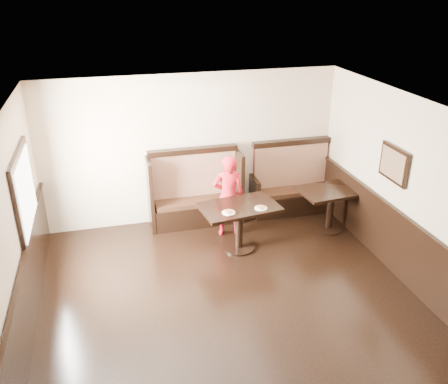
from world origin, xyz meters
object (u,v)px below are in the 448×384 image
object	(u,v)px
table_main	(239,216)
table_neighbor	(331,199)
booth_neighbor	(291,188)
booth_main	(195,196)
child	(228,196)

from	to	relation	value
table_main	table_neighbor	size ratio (longest dim) A/B	1.13
table_main	booth_neighbor	bearing A→B (deg)	31.60
booth_main	table_neighbor	size ratio (longest dim) A/B	1.42
booth_main	table_neighbor	xyz separation A→B (m)	(2.35, -0.92, 0.08)
table_main	child	world-z (taller)	child
booth_main	booth_neighbor	distance (m)	1.95
child	table_neighbor	bearing A→B (deg)	-179.64
booth_main	booth_neighbor	size ratio (longest dim) A/B	1.06
booth_main	child	world-z (taller)	child
booth_main	booth_neighbor	bearing A→B (deg)	-0.05
table_neighbor	table_main	bearing A→B (deg)	-177.45
booth_main	table_neighbor	bearing A→B (deg)	-21.36
booth_main	table_main	bearing A→B (deg)	-65.84
table_main	table_neighbor	xyz separation A→B (m)	(1.82, 0.25, -0.02)
child	booth_main	bearing A→B (deg)	-43.63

